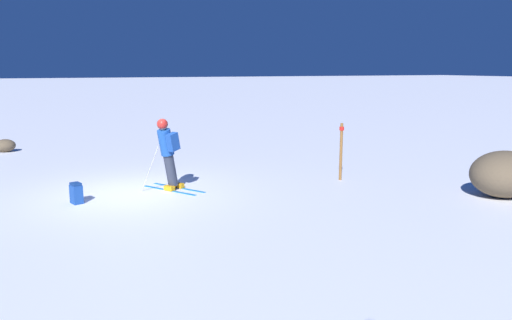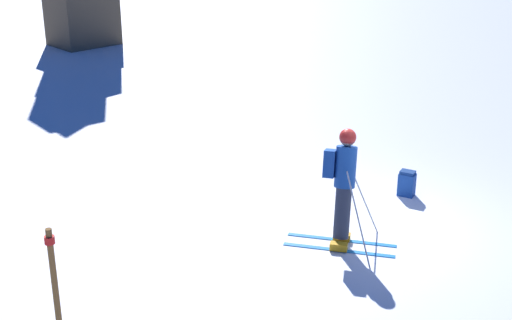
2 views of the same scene
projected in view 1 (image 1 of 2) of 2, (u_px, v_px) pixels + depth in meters
ground_plane at (133, 193)px, 12.76m from camera, size 300.00×300.00×0.00m
skier at (168, 150)px, 12.78m from camera, size 1.52×1.77×1.93m
spare_backpack at (76, 193)px, 11.77m from camera, size 0.30×0.35×0.50m
exposed_boulder_0 at (5, 146)px, 18.95m from camera, size 0.75×0.64×0.49m
exposed_boulder_1 at (505, 174)px, 12.31m from camera, size 1.78×1.51×1.15m
trail_marker at (341, 149)px, 14.10m from camera, size 0.13×0.13×1.63m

